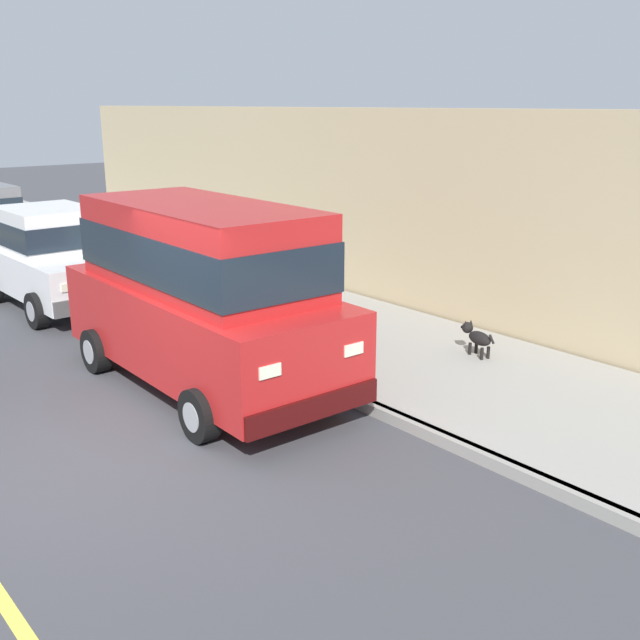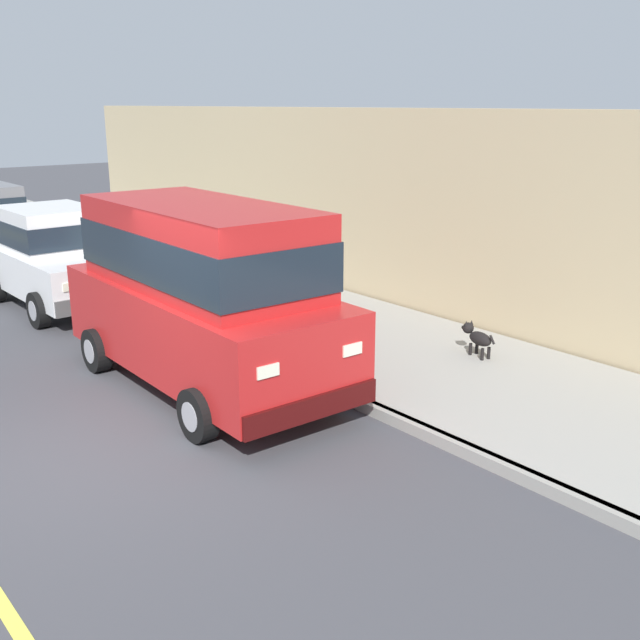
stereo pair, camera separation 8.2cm
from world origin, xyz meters
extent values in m
plane|color=#424247|center=(0.00, 0.00, 0.00)|extent=(80.00, 80.00, 0.00)
cube|color=gray|center=(3.20, 0.00, 0.07)|extent=(0.16, 64.00, 0.14)
cube|color=#99968E|center=(5.00, 0.00, 0.07)|extent=(3.60, 64.00, 0.14)
cube|color=red|center=(2.09, 1.08, 0.87)|extent=(1.98, 4.83, 1.10)
cube|color=red|center=(2.09, 1.08, 1.97)|extent=(1.73, 3.83, 1.10)
cube|color=#19232D|center=(2.09, 1.08, 1.89)|extent=(1.77, 3.87, 0.61)
cube|color=#400A0A|center=(2.05, -1.27, 0.46)|extent=(1.87, 0.23, 0.28)
cube|color=#400A0A|center=(2.13, 3.43, 0.46)|extent=(1.87, 0.23, 0.28)
cylinder|color=black|center=(3.01, -0.43, 0.32)|extent=(0.23, 0.64, 0.64)
cylinder|color=#9E9EA3|center=(3.01, -0.43, 0.32)|extent=(0.25, 0.36, 0.35)
cylinder|color=black|center=(1.11, -0.40, 0.32)|extent=(0.23, 0.64, 0.64)
cylinder|color=#9E9EA3|center=(1.11, -0.40, 0.32)|extent=(0.25, 0.36, 0.35)
cylinder|color=black|center=(3.06, 2.55, 0.32)|extent=(0.23, 0.64, 0.64)
cylinder|color=#9E9EA3|center=(3.06, 2.55, 0.32)|extent=(0.25, 0.36, 0.35)
cylinder|color=black|center=(1.16, 2.58, 0.32)|extent=(0.23, 0.64, 0.64)
cylinder|color=#9E9EA3|center=(1.16, 2.58, 0.32)|extent=(0.25, 0.36, 0.35)
cube|color=#EAEACC|center=(2.64, -1.31, 1.04)|extent=(0.28, 0.08, 0.14)
cube|color=#EAEACC|center=(1.46, -1.29, 1.04)|extent=(0.28, 0.08, 0.14)
cube|color=white|center=(2.12, 6.47, 0.70)|extent=(1.79, 3.73, 0.76)
cube|color=white|center=(2.12, 6.72, 1.48)|extent=(1.55, 1.93, 0.80)
cube|color=#19232D|center=(2.12, 6.72, 1.42)|extent=(1.58, 1.97, 0.44)
cube|color=#505050|center=(2.15, 4.67, 0.46)|extent=(1.69, 0.23, 0.28)
cube|color=#505050|center=(2.09, 8.27, 0.46)|extent=(1.69, 0.23, 0.28)
cylinder|color=black|center=(3.00, 5.33, 0.32)|extent=(0.23, 0.64, 0.64)
cylinder|color=#9E9EA3|center=(3.00, 5.33, 0.32)|extent=(0.25, 0.36, 0.35)
cylinder|color=black|center=(1.28, 5.30, 0.32)|extent=(0.23, 0.64, 0.64)
cylinder|color=#9E9EA3|center=(1.28, 5.30, 0.32)|extent=(0.25, 0.36, 0.35)
cylinder|color=black|center=(2.96, 7.63, 0.32)|extent=(0.23, 0.64, 0.64)
cylinder|color=#9E9EA3|center=(2.96, 7.63, 0.32)|extent=(0.25, 0.36, 0.35)
cube|color=#EAEACC|center=(2.69, 4.65, 0.81)|extent=(0.28, 0.09, 0.14)
cube|color=#EAEACC|center=(1.62, 4.63, 0.81)|extent=(0.28, 0.09, 0.14)
cube|color=#252527|center=(2.24, 9.58, 0.46)|extent=(1.69, 0.22, 0.28)
cylinder|color=black|center=(3.09, 10.24, 0.32)|extent=(0.23, 0.64, 0.64)
cylinder|color=#9E9EA3|center=(3.09, 10.24, 0.32)|extent=(0.24, 0.35, 0.35)
cylinder|color=black|center=(3.07, 12.54, 0.32)|extent=(0.23, 0.64, 0.64)
cylinder|color=#9E9EA3|center=(3.07, 12.54, 0.32)|extent=(0.24, 0.35, 0.35)
cube|color=#EAEACC|center=(2.77, 9.56, 0.81)|extent=(0.28, 0.08, 0.14)
ellipsoid|color=black|center=(5.66, -0.79, 0.42)|extent=(0.28, 0.47, 0.20)
cylinder|color=black|center=(5.62, -0.65, 0.23)|extent=(0.05, 0.05, 0.18)
cylinder|color=black|center=(5.74, -0.67, 0.23)|extent=(0.05, 0.05, 0.18)
cylinder|color=black|center=(5.57, -0.92, 0.23)|extent=(0.05, 0.05, 0.18)
cylinder|color=black|center=(5.69, -0.94, 0.23)|extent=(0.05, 0.05, 0.18)
sphere|color=black|center=(5.71, -0.51, 0.51)|extent=(0.17, 0.17, 0.17)
ellipsoid|color=black|center=(5.73, -0.42, 0.49)|extent=(0.09, 0.12, 0.06)
cone|color=black|center=(5.66, -0.51, 0.59)|extent=(0.06, 0.06, 0.07)
cone|color=black|center=(5.76, -0.53, 0.59)|extent=(0.06, 0.06, 0.07)
cylinder|color=black|center=(5.60, -1.05, 0.48)|extent=(0.06, 0.12, 0.13)
cylinder|color=red|center=(3.65, 1.57, 0.17)|extent=(0.24, 0.24, 0.06)
cylinder|color=red|center=(3.65, 1.57, 0.47)|extent=(0.17, 0.17, 0.55)
sphere|color=red|center=(3.65, 1.57, 0.79)|extent=(0.15, 0.15, 0.15)
cylinder|color=red|center=(3.53, 1.57, 0.50)|extent=(0.10, 0.07, 0.07)
cylinder|color=red|center=(3.77, 1.57, 0.50)|extent=(0.10, 0.07, 0.07)
cube|color=tan|center=(7.10, 4.68, 1.84)|extent=(0.50, 20.00, 3.68)
camera|label=1|loc=(-2.88, -7.39, 3.77)|focal=41.99mm
camera|label=2|loc=(-2.82, -7.45, 3.77)|focal=41.99mm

